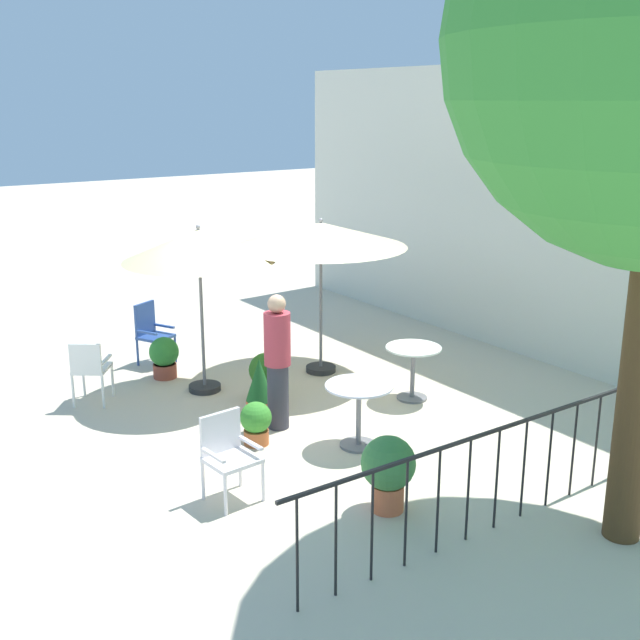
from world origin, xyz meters
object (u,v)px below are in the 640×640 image
(cafe_table_0, at_px, (413,363))
(potted_plant_2, at_px, (388,468))
(patio_chair_0, at_px, (151,330))
(potted_plant_4, at_px, (266,375))
(potted_plant_0, at_px, (256,422))
(patio_umbrella_1, at_px, (321,236))
(cafe_table_1, at_px, (359,404))
(standing_person, at_px, (278,360))
(patio_chair_1, at_px, (228,451))
(potted_plant_1, at_px, (164,356))
(patio_chair_2, at_px, (90,367))
(patio_umbrella_0, at_px, (199,247))
(potted_plant_3, at_px, (260,387))

(cafe_table_0, xyz_separation_m, potted_plant_2, (2.10, -2.16, -0.07))
(patio_chair_0, distance_m, potted_plant_4, 2.45)
(potted_plant_4, bearing_deg, potted_plant_0, -36.08)
(patio_umbrella_1, height_order, cafe_table_1, patio_umbrella_1)
(patio_umbrella_1, bearing_deg, standing_person, -49.06)
(patio_chair_1, bearing_deg, potted_plant_0, 137.16)
(cafe_table_1, height_order, standing_person, standing_person)
(standing_person, bearing_deg, potted_plant_2, -4.60)
(patio_chair_0, height_order, potted_plant_1, patio_chair_0)
(cafe_table_1, distance_m, potted_plant_2, 1.48)
(potted_plant_4, bearing_deg, patio_chair_1, -39.43)
(cafe_table_1, xyz_separation_m, potted_plant_1, (-3.44, -0.87, -0.21))
(patio_umbrella_1, distance_m, patio_chair_1, 4.19)
(potted_plant_4, bearing_deg, cafe_table_1, 5.36)
(cafe_table_1, height_order, potted_plant_4, cafe_table_1)
(patio_chair_0, xyz_separation_m, standing_person, (3.16, 0.28, 0.34))
(patio_umbrella_1, height_order, patio_chair_2, patio_umbrella_1)
(patio_umbrella_0, bearing_deg, potted_plant_0, -8.86)
(cafe_table_0, bearing_deg, potted_plant_4, -121.06)
(patio_umbrella_1, xyz_separation_m, cafe_table_1, (2.37, -1.12, -1.49))
(patio_umbrella_0, height_order, potted_plant_3, patio_umbrella_0)
(patio_chair_1, bearing_deg, patio_chair_0, 166.46)
(patio_chair_2, height_order, potted_plant_0, patio_chair_2)
(potted_plant_4, bearing_deg, patio_umbrella_0, -151.67)
(potted_plant_1, xyz_separation_m, potted_plant_3, (1.96, 0.43, 0.05))
(patio_chair_0, relative_size, patio_chair_1, 1.06)
(cafe_table_0, relative_size, potted_plant_2, 0.96)
(patio_umbrella_0, distance_m, standing_person, 2.02)
(potted_plant_2, relative_size, potted_plant_3, 1.03)
(patio_chair_0, bearing_deg, potted_plant_4, 13.90)
(potted_plant_3, xyz_separation_m, standing_person, (0.49, -0.03, 0.50))
(potted_plant_3, bearing_deg, standing_person, -3.37)
(patio_chair_2, bearing_deg, patio_umbrella_1, 78.35)
(patio_chair_2, relative_size, standing_person, 0.52)
(patio_chair_1, xyz_separation_m, patio_chair_2, (-3.25, -0.28, 0.01))
(cafe_table_0, xyz_separation_m, standing_person, (-0.22, -1.97, 0.35))
(potted_plant_2, height_order, potted_plant_4, potted_plant_2)
(potted_plant_0, relative_size, potted_plant_3, 0.69)
(patio_chair_1, distance_m, standing_person, 1.83)
(patio_chair_0, height_order, standing_person, standing_person)
(patio_umbrella_0, height_order, patio_chair_2, patio_umbrella_0)
(potted_plant_1, bearing_deg, potted_plant_0, -1.40)
(standing_person, bearing_deg, potted_plant_3, 176.63)
(standing_person, bearing_deg, patio_umbrella_1, 130.94)
(patio_chair_1, bearing_deg, cafe_table_1, 96.74)
(patio_chair_2, height_order, standing_person, standing_person)
(patio_chair_2, bearing_deg, cafe_table_0, 57.76)
(potted_plant_2, height_order, standing_person, standing_person)
(potted_plant_0, relative_size, potted_plant_2, 0.67)
(patio_chair_0, xyz_separation_m, potted_plant_0, (3.43, -0.18, -0.25))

